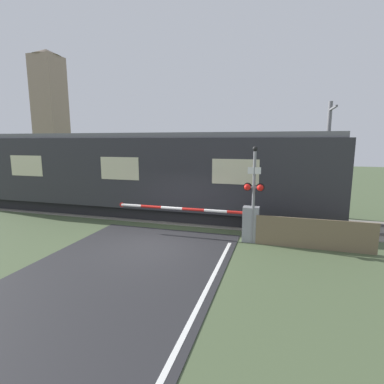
% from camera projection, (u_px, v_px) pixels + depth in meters
% --- Properties ---
extents(ground_plane, '(80.00, 80.00, 0.00)m').
position_uv_depth(ground_plane, '(153.00, 245.00, 11.02)').
color(ground_plane, '#475638').
extents(track_bed, '(36.00, 3.20, 0.13)m').
position_uv_depth(track_bed, '(188.00, 216.00, 15.13)').
color(track_bed, slate).
rests_on(track_bed, ground_plane).
extents(train, '(19.88, 2.98, 4.17)m').
position_uv_depth(train, '(134.00, 173.00, 15.58)').
color(train, black).
rests_on(train, ground_plane).
extents(crossing_barrier, '(5.87, 0.44, 1.34)m').
position_uv_depth(crossing_barrier, '(239.00, 221.00, 11.49)').
color(crossing_barrier, gray).
rests_on(crossing_barrier, ground_plane).
extents(signal_post, '(0.76, 0.26, 3.62)m').
position_uv_depth(signal_post, '(254.00, 189.00, 10.95)').
color(signal_post, gray).
rests_on(signal_post, ground_plane).
extents(catenary_pole, '(0.20, 1.90, 5.67)m').
position_uv_depth(catenary_pole, '(327.00, 158.00, 14.73)').
color(catenary_pole, slate).
rests_on(catenary_pole, ground_plane).
extents(distant_building, '(3.59, 3.59, 15.14)m').
position_uv_depth(distant_building, '(50.00, 111.00, 38.74)').
color(distant_building, gray).
rests_on(distant_building, ground_plane).
extents(roadside_fence, '(4.04, 0.06, 1.10)m').
position_uv_depth(roadside_fence, '(314.00, 234.00, 10.56)').
color(roadside_fence, '#726047').
rests_on(roadside_fence, ground_plane).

